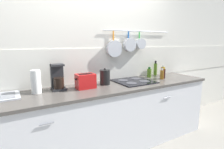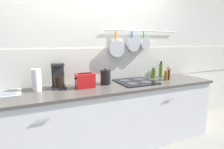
{
  "view_description": "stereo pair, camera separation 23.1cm",
  "coord_description": "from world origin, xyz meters",
  "px_view_note": "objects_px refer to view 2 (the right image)",
  "views": [
    {
      "loc": [
        -1.03,
        -1.97,
        1.47
      ],
      "look_at": [
        0.1,
        0.0,
        1.05
      ],
      "focal_mm": 28.0,
      "sensor_mm": 36.0,
      "label": 1
    },
    {
      "loc": [
        -0.82,
        -2.08,
        1.47
      ],
      "look_at": [
        0.1,
        0.0,
        1.05
      ],
      "focal_mm": 28.0,
      "sensor_mm": 36.0,
      "label": 2
    }
  ],
  "objects_px": {
    "toaster": "(85,80)",
    "bottle_olive_oil": "(166,75)",
    "bottle_hot_sauce": "(161,70)",
    "paper_towel_roll": "(37,80)",
    "bottle_sesame_oil": "(153,73)",
    "bottle_cooking_wine": "(168,74)",
    "kettle": "(105,77)",
    "coffee_maker": "(58,78)",
    "bottle_dish_soap": "(168,72)"
  },
  "relations": [
    {
      "from": "toaster",
      "to": "bottle_olive_oil",
      "type": "bearing_deg",
      "value": -3.7
    },
    {
      "from": "bottle_hot_sauce",
      "to": "paper_towel_roll",
      "type": "bearing_deg",
      "value": -175.84
    },
    {
      "from": "bottle_sesame_oil",
      "to": "bottle_cooking_wine",
      "type": "xyz_separation_m",
      "value": [
        0.14,
        -0.18,
        0.01
      ]
    },
    {
      "from": "paper_towel_roll",
      "to": "kettle",
      "type": "xyz_separation_m",
      "value": [
        0.87,
        -0.02,
        -0.03
      ]
    },
    {
      "from": "toaster",
      "to": "bottle_olive_oil",
      "type": "distance_m",
      "value": 1.25
    },
    {
      "from": "paper_towel_roll",
      "to": "kettle",
      "type": "bearing_deg",
      "value": -1.32
    },
    {
      "from": "coffee_maker",
      "to": "kettle",
      "type": "height_order",
      "value": "coffee_maker"
    },
    {
      "from": "coffee_maker",
      "to": "bottle_hot_sauce",
      "type": "height_order",
      "value": "coffee_maker"
    },
    {
      "from": "coffee_maker",
      "to": "toaster",
      "type": "distance_m",
      "value": 0.34
    },
    {
      "from": "coffee_maker",
      "to": "bottle_olive_oil",
      "type": "relative_size",
      "value": 1.83
    },
    {
      "from": "bottle_olive_oil",
      "to": "bottle_dish_soap",
      "type": "distance_m",
      "value": 0.29
    },
    {
      "from": "bottle_sesame_oil",
      "to": "bottle_olive_oil",
      "type": "relative_size",
      "value": 0.99
    },
    {
      "from": "paper_towel_roll",
      "to": "bottle_olive_oil",
      "type": "relative_size",
      "value": 1.54
    },
    {
      "from": "coffee_maker",
      "to": "bottle_olive_oil",
      "type": "height_order",
      "value": "coffee_maker"
    },
    {
      "from": "coffee_maker",
      "to": "bottle_cooking_wine",
      "type": "bearing_deg",
      "value": -5.41
    },
    {
      "from": "toaster",
      "to": "bottle_cooking_wine",
      "type": "height_order",
      "value": "toaster"
    },
    {
      "from": "paper_towel_roll",
      "to": "bottle_dish_soap",
      "type": "xyz_separation_m",
      "value": [
        2.03,
        0.04,
        -0.05
      ]
    },
    {
      "from": "bottle_cooking_wine",
      "to": "bottle_hot_sauce",
      "type": "relative_size",
      "value": 0.73
    },
    {
      "from": "toaster",
      "to": "bottle_dish_soap",
      "type": "distance_m",
      "value": 1.46
    },
    {
      "from": "bottle_olive_oil",
      "to": "bottle_hot_sauce",
      "type": "relative_size",
      "value": 0.68
    },
    {
      "from": "bottle_olive_oil",
      "to": "kettle",
      "type": "bearing_deg",
      "value": 171.95
    },
    {
      "from": "bottle_hot_sauce",
      "to": "bottle_dish_soap",
      "type": "bearing_deg",
      "value": -53.94
    },
    {
      "from": "bottle_hot_sauce",
      "to": "bottle_dish_soap",
      "type": "xyz_separation_m",
      "value": [
        0.08,
        -0.1,
        -0.03
      ]
    },
    {
      "from": "paper_towel_roll",
      "to": "bottle_sesame_oil",
      "type": "height_order",
      "value": "paper_towel_roll"
    },
    {
      "from": "paper_towel_roll",
      "to": "toaster",
      "type": "relative_size",
      "value": 1.06
    },
    {
      "from": "kettle",
      "to": "bottle_cooking_wine",
      "type": "relative_size",
      "value": 1.23
    },
    {
      "from": "bottle_cooking_wine",
      "to": "bottle_dish_soap",
      "type": "distance_m",
      "value": 0.21
    },
    {
      "from": "bottle_sesame_oil",
      "to": "bottle_cooking_wine",
      "type": "distance_m",
      "value": 0.23
    },
    {
      "from": "bottle_sesame_oil",
      "to": "bottle_hot_sauce",
      "type": "height_order",
      "value": "bottle_hot_sauce"
    },
    {
      "from": "bottle_olive_oil",
      "to": "bottle_cooking_wine",
      "type": "relative_size",
      "value": 0.94
    },
    {
      "from": "bottle_hot_sauce",
      "to": "bottle_olive_oil",
      "type": "bearing_deg",
      "value": -115.23
    },
    {
      "from": "bottle_dish_soap",
      "to": "coffee_maker",
      "type": "bearing_deg",
      "value": -179.95
    },
    {
      "from": "coffee_maker",
      "to": "bottle_cooking_wine",
      "type": "distance_m",
      "value": 1.64
    },
    {
      "from": "coffee_maker",
      "to": "kettle",
      "type": "relative_size",
      "value": 1.39
    },
    {
      "from": "bottle_olive_oil",
      "to": "paper_towel_roll",
      "type": "bearing_deg",
      "value": 175.17
    },
    {
      "from": "coffee_maker",
      "to": "toaster",
      "type": "relative_size",
      "value": 1.27
    },
    {
      "from": "coffee_maker",
      "to": "bottle_dish_soap",
      "type": "xyz_separation_m",
      "value": [
        1.77,
        0.0,
        -0.05
      ]
    },
    {
      "from": "bottle_sesame_oil",
      "to": "bottle_olive_oil",
      "type": "height_order",
      "value": "bottle_olive_oil"
    },
    {
      "from": "bottle_hot_sauce",
      "to": "toaster",
      "type": "bearing_deg",
      "value": -171.19
    },
    {
      "from": "bottle_sesame_oil",
      "to": "bottle_olive_oil",
      "type": "bearing_deg",
      "value": -70.54
    },
    {
      "from": "coffee_maker",
      "to": "bottle_sesame_oil",
      "type": "height_order",
      "value": "coffee_maker"
    },
    {
      "from": "bottle_sesame_oil",
      "to": "coffee_maker",
      "type": "bearing_deg",
      "value": -179.16
    },
    {
      "from": "bottle_cooking_wine",
      "to": "bottle_dish_soap",
      "type": "height_order",
      "value": "same"
    },
    {
      "from": "paper_towel_roll",
      "to": "coffee_maker",
      "type": "relative_size",
      "value": 0.84
    },
    {
      "from": "bottle_cooking_wine",
      "to": "bottle_dish_soap",
      "type": "bearing_deg",
      "value": 47.1
    },
    {
      "from": "toaster",
      "to": "coffee_maker",
      "type": "bearing_deg",
      "value": 160.87
    },
    {
      "from": "bottle_olive_oil",
      "to": "bottle_cooking_wine",
      "type": "distance_m",
      "value": 0.08
    },
    {
      "from": "coffee_maker",
      "to": "bottle_hot_sauce",
      "type": "bearing_deg",
      "value": 3.54
    },
    {
      "from": "kettle",
      "to": "bottle_hot_sauce",
      "type": "bearing_deg",
      "value": 8.53
    },
    {
      "from": "coffee_maker",
      "to": "toaster",
      "type": "xyz_separation_m",
      "value": [
        0.32,
        -0.11,
        -0.04
      ]
    }
  ]
}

